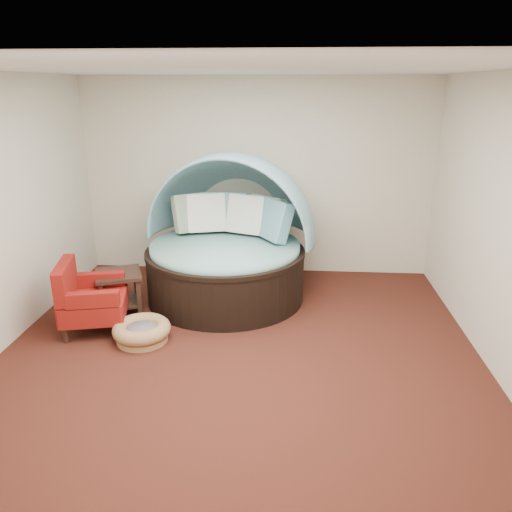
# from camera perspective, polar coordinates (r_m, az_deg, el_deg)

# --- Properties ---
(floor) EXTENTS (5.00, 5.00, 0.00)m
(floor) POSITION_cam_1_polar(r_m,az_deg,el_deg) (5.36, -1.88, -10.84)
(floor) COLOR #481F14
(floor) RESTS_ON ground
(wall_back) EXTENTS (5.00, 0.00, 5.00)m
(wall_back) POSITION_cam_1_polar(r_m,az_deg,el_deg) (7.25, 0.13, 8.92)
(wall_back) COLOR beige
(wall_back) RESTS_ON floor
(wall_front) EXTENTS (5.00, 0.00, 5.00)m
(wall_front) POSITION_cam_1_polar(r_m,az_deg,el_deg) (2.52, -8.40, -11.21)
(wall_front) COLOR beige
(wall_front) RESTS_ON floor
(wall_right) EXTENTS (0.00, 5.00, 5.00)m
(wall_right) POSITION_cam_1_polar(r_m,az_deg,el_deg) (5.19, 26.61, 2.83)
(wall_right) COLOR beige
(wall_right) RESTS_ON floor
(ceiling) EXTENTS (5.00, 5.00, 0.00)m
(ceiling) POSITION_cam_1_polar(r_m,az_deg,el_deg) (4.66, -2.28, 20.63)
(ceiling) COLOR white
(ceiling) RESTS_ON wall_back
(canopy_daybed) EXTENTS (2.47, 2.41, 1.88)m
(canopy_daybed) POSITION_cam_1_polar(r_m,az_deg,el_deg) (6.46, -3.20, 2.79)
(canopy_daybed) COLOR black
(canopy_daybed) RESTS_ON floor
(pet_basket) EXTENTS (0.79, 0.79, 0.22)m
(pet_basket) POSITION_cam_1_polar(r_m,az_deg,el_deg) (5.65, -12.91, -8.36)
(pet_basket) COLOR #9D7047
(pet_basket) RESTS_ON floor
(red_armchair) EXTENTS (0.84, 0.84, 0.82)m
(red_armchair) POSITION_cam_1_polar(r_m,az_deg,el_deg) (5.95, -18.58, -4.67)
(red_armchair) COLOR black
(red_armchair) RESTS_ON floor
(side_table) EXTENTS (0.69, 0.69, 0.51)m
(side_table) POSITION_cam_1_polar(r_m,az_deg,el_deg) (6.33, -15.35, -3.38)
(side_table) COLOR black
(side_table) RESTS_ON floor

